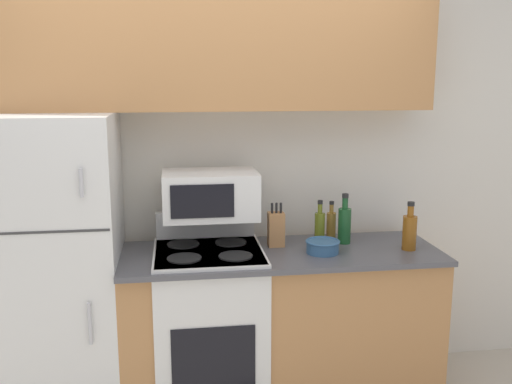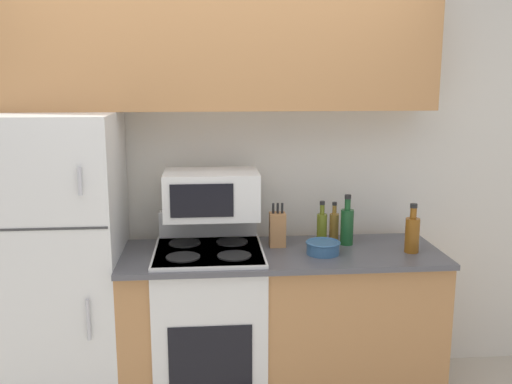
{
  "view_description": "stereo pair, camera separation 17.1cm",
  "coord_description": "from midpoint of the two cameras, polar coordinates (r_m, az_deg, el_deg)",
  "views": [
    {
      "loc": [
        -0.23,
        -2.77,
        1.9
      ],
      "look_at": [
        0.21,
        0.27,
        1.28
      ],
      "focal_mm": 40.0,
      "sensor_mm": 36.0,
      "label": 1
    },
    {
      "loc": [
        -0.06,
        -2.79,
        1.9
      ],
      "look_at": [
        0.21,
        0.27,
        1.28
      ],
      "focal_mm": 40.0,
      "sensor_mm": 36.0,
      "label": 2
    }
  ],
  "objects": [
    {
      "name": "wall_back",
      "position": [
        3.56,
        -5.77,
        1.27
      ],
      "size": [
        8.0,
        0.05,
        2.55
      ],
      "color": "silver",
      "rests_on": "ground_plane"
    },
    {
      "name": "lower_cabinets",
      "position": [
        3.44,
        1.0,
        -13.24
      ],
      "size": [
        1.81,
        0.64,
        0.93
      ],
      "color": "#B27A47",
      "rests_on": "ground_plane"
    },
    {
      "name": "refrigerator",
      "position": [
        3.38,
        -20.95,
        -7.33
      ],
      "size": [
        0.72,
        0.7,
        1.71
      ],
      "color": "silver",
      "rests_on": "ground_plane"
    },
    {
      "name": "upper_cabinets",
      "position": [
        3.32,
        -5.91,
        14.34
      ],
      "size": [
        2.53,
        0.31,
        0.72
      ],
      "color": "#B27A47",
      "rests_on": "refrigerator"
    },
    {
      "name": "stove",
      "position": [
        3.38,
        -6.13,
        -13.28
      ],
      "size": [
        0.61,
        0.62,
        1.11
      ],
      "color": "silver",
      "rests_on": "ground_plane"
    },
    {
      "name": "microwave",
      "position": [
        3.25,
        -6.12,
        -0.26
      ],
      "size": [
        0.53,
        0.36,
        0.26
      ],
      "color": "silver",
      "rests_on": "stove"
    },
    {
      "name": "knife_block",
      "position": [
        3.33,
        0.54,
        -3.72
      ],
      "size": [
        0.09,
        0.08,
        0.26
      ],
      "color": "#B27A47",
      "rests_on": "lower_cabinets"
    },
    {
      "name": "bowl",
      "position": [
        3.23,
        5.17,
        -5.42
      ],
      "size": [
        0.19,
        0.19,
        0.07
      ],
      "color": "#335B84",
      "rests_on": "lower_cabinets"
    },
    {
      "name": "bottle_wine_green",
      "position": [
        3.41,
        7.42,
        -3.18
      ],
      "size": [
        0.08,
        0.08,
        0.3
      ],
      "color": "#194C23",
      "rests_on": "lower_cabinets"
    },
    {
      "name": "bottle_olive_oil",
      "position": [
        3.4,
        4.95,
        -3.46
      ],
      "size": [
        0.06,
        0.06,
        0.26
      ],
      "color": "#5B6619",
      "rests_on": "lower_cabinets"
    },
    {
      "name": "bottle_vinegar",
      "position": [
        3.47,
        6.12,
        -3.28
      ],
      "size": [
        0.06,
        0.06,
        0.24
      ],
      "color": "olive",
      "rests_on": "lower_cabinets"
    },
    {
      "name": "bottle_whiskey",
      "position": [
        3.35,
        13.7,
        -3.82
      ],
      "size": [
        0.08,
        0.08,
        0.28
      ],
      "color": "brown",
      "rests_on": "lower_cabinets"
    }
  ]
}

